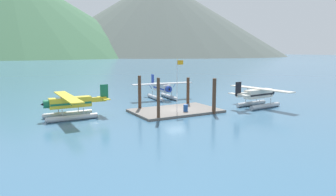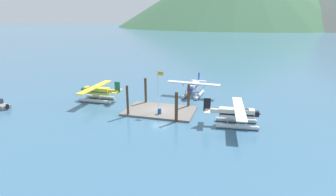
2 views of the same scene
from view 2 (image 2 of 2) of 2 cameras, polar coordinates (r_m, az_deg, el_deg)
name	(u,v)px [view 2 (image 2 of 2)]	position (r m, az deg, el deg)	size (l,w,h in m)	color
ground_plane	(160,112)	(43.53, -1.74, -2.94)	(1200.00, 1200.00, 0.00)	#38607F
dock_platform	(160,111)	(43.48, -1.74, -2.76)	(11.20, 7.13, 0.30)	#66605B
piling_near_left	(128,101)	(41.32, -8.68, -0.63)	(0.37, 0.37, 4.92)	#4C3323
piling_near_right	(176,107)	(38.68, 1.81, -1.96)	(0.48, 0.48, 4.54)	#4C3323
piling_far_left	(146,91)	(46.96, -4.83, 1.50)	(0.43, 0.43, 4.69)	#4C3323
piling_far_right	(189,96)	(45.00, 4.44, 0.44)	(0.44, 0.44, 4.12)	#4C3323
flagpole	(159,87)	(41.72, -2.04, 2.48)	(0.95, 0.10, 6.64)	silver
fuel_drum	(159,111)	(41.59, -1.85, -2.82)	(0.62, 0.62, 0.88)	#1E4C99
seaplane_yellow_port_fwd	(97,92)	(50.48, -15.02, 1.16)	(7.98, 10.41, 3.84)	#B7BABF
seaplane_cream_stbd_aft	(237,115)	(38.72, 14.52, -3.58)	(7.96, 10.48, 3.84)	#B7BABF
seaplane_silver_bow_right	(194,88)	(52.10, 5.50, 2.15)	(10.48, 7.97, 3.84)	#B7BABF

